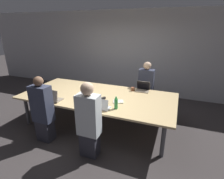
% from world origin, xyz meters
% --- Properties ---
extents(ground_plane, '(24.00, 24.00, 0.00)m').
position_xyz_m(ground_plane, '(0.00, 0.00, 0.00)').
color(ground_plane, '#383333').
extents(curtain_wall, '(12.00, 0.06, 2.80)m').
position_xyz_m(curtain_wall, '(0.00, 2.46, 1.40)').
color(curtain_wall, '#ADADB2').
rests_on(curtain_wall, ground_plane).
extents(conference_table, '(3.57, 1.64, 0.75)m').
position_xyz_m(conference_table, '(0.00, 0.00, 0.71)').
color(conference_table, '#D6B77F').
rests_on(conference_table, ground_plane).
extents(laptop_near_midright, '(0.33, 0.22, 0.22)m').
position_xyz_m(laptop_near_midright, '(0.38, -0.63, 0.82)').
color(laptop_near_midright, silver).
rests_on(laptop_near_midright, conference_table).
extents(person_near_midright, '(0.40, 0.24, 1.43)m').
position_xyz_m(person_near_midright, '(0.34, -1.06, 0.70)').
color(person_near_midright, '#2D2D38').
rests_on(person_near_midright, ground_plane).
extents(cup_near_midright, '(0.08, 0.08, 0.09)m').
position_xyz_m(cup_near_midright, '(0.14, -0.60, 0.80)').
color(cup_near_midright, '#232328').
rests_on(cup_near_midright, conference_table).
extents(bottle_near_midright, '(0.07, 0.07, 0.25)m').
position_xyz_m(bottle_near_midright, '(0.65, -0.51, 0.86)').
color(bottle_near_midright, green).
rests_on(bottle_near_midright, conference_table).
extents(laptop_near_left, '(0.31, 0.27, 0.27)m').
position_xyz_m(laptop_near_left, '(-0.74, -0.66, 0.83)').
color(laptop_near_left, gray).
rests_on(laptop_near_left, conference_table).
extents(person_near_left, '(0.40, 0.24, 1.40)m').
position_xyz_m(person_near_left, '(-0.76, -0.99, 0.67)').
color(person_near_left, '#2D2D38').
rests_on(person_near_left, ground_plane).
extents(laptop_far_right, '(0.32, 0.24, 0.24)m').
position_xyz_m(laptop_far_right, '(0.93, 0.68, 0.82)').
color(laptop_far_right, gray).
rests_on(laptop_far_right, conference_table).
extents(person_far_right, '(0.40, 0.24, 1.41)m').
position_xyz_m(person_far_right, '(0.93, 1.10, 0.68)').
color(person_far_right, '#2D2D38').
rests_on(person_far_right, ground_plane).
extents(cup_far_right, '(0.09, 0.09, 0.09)m').
position_xyz_m(cup_far_right, '(0.69, 0.59, 0.80)').
color(cup_far_right, brown).
rests_on(cup_far_right, conference_table).
extents(stapler, '(0.10, 0.15, 0.05)m').
position_xyz_m(stapler, '(0.22, -0.20, 0.78)').
color(stapler, black).
rests_on(stapler, conference_table).
extents(notebook, '(0.26, 0.24, 0.02)m').
position_xyz_m(notebook, '(0.58, -0.19, 0.76)').
color(notebook, silver).
rests_on(notebook, conference_table).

